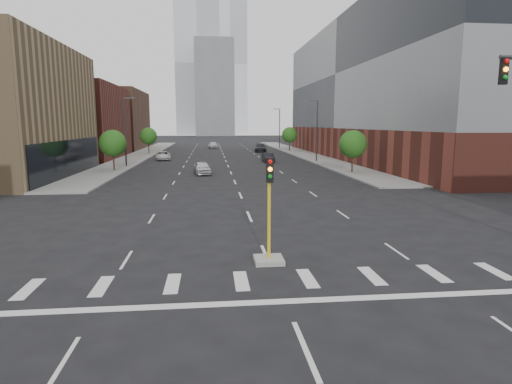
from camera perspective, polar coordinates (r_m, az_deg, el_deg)
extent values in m
cube|color=gray|center=(83.20, -14.85, 4.92)|extent=(5.00, 92.00, 0.15)
cube|color=gray|center=(84.04, 5.89, 5.21)|extent=(5.00, 92.00, 0.15)
cube|color=brown|center=(78.19, -25.12, 8.46)|extent=(20.00, 22.00, 12.00)
cube|color=brown|center=(103.15, -20.44, 8.98)|extent=(20.00, 24.00, 13.00)
cube|color=brown|center=(75.19, 19.12, 6.16)|extent=(24.00, 70.00, 5.00)
cube|color=slate|center=(75.52, 19.57, 14.51)|extent=(24.00, 70.00, 17.00)
cube|color=#B2B7BC|center=(229.97, -7.74, 16.36)|extent=(22.00, 22.00, 70.00)
cube|color=#B2B7BC|center=(270.50, -3.54, 16.39)|extent=(20.00, 20.00, 80.00)
cube|color=slate|center=(208.68, -5.55, 13.56)|extent=(18.00, 18.00, 44.00)
cube|color=#999993|center=(18.10, 1.71, -9.06)|extent=(1.20, 1.20, 0.20)
cylinder|color=gold|center=(17.64, 1.74, -3.80)|extent=(0.14, 0.14, 3.20)
cube|color=black|center=(17.12, 1.85, 2.93)|extent=(0.28, 0.18, 1.00)
sphere|color=red|center=(16.98, 1.91, 4.07)|extent=(0.18, 0.18, 0.18)
sphere|color=orange|center=(17.01, 1.90, 3.06)|extent=(0.18, 0.18, 0.18)
sphere|color=#0C7F19|center=(17.05, 1.90, 2.06)|extent=(0.18, 0.18, 0.18)
cube|color=black|center=(19.16, 30.14, 13.78)|extent=(0.28, 0.18, 1.00)
sphere|color=red|center=(19.10, 30.44, 14.83)|extent=(0.18, 0.18, 0.18)
sphere|color=orange|center=(19.07, 30.37, 13.94)|extent=(0.18, 0.18, 0.18)
sphere|color=#0C7F19|center=(19.04, 30.29, 13.05)|extent=(0.18, 0.18, 0.18)
cylinder|color=#2D2D30|center=(65.01, 8.13, 7.94)|extent=(0.20, 0.20, 9.00)
cube|color=#2D2D30|center=(64.89, 7.52, 11.93)|extent=(1.40, 0.22, 0.15)
cylinder|color=#2D2D30|center=(99.31, 3.15, 8.40)|extent=(0.20, 0.20, 9.00)
cube|color=#2D2D30|center=(99.24, 2.71, 11.00)|extent=(1.40, 0.22, 0.15)
cylinder|color=#2D2D30|center=(59.11, -17.09, 7.52)|extent=(0.20, 0.20, 9.00)
cube|color=#2D2D30|center=(59.04, -16.52, 11.92)|extent=(1.40, 0.22, 0.15)
cylinder|color=#382619|center=(54.51, -18.42, 3.69)|extent=(0.20, 0.20, 1.75)
sphere|color=#144D14|center=(54.35, -18.55, 6.18)|extent=(3.20, 3.20, 3.20)
cylinder|color=#382619|center=(83.98, -14.10, 5.63)|extent=(0.20, 0.20, 1.75)
sphere|color=#144D14|center=(83.88, -14.16, 7.25)|extent=(3.20, 3.20, 3.20)
cylinder|color=#382619|center=(50.96, 12.70, 3.59)|extent=(0.20, 0.20, 1.75)
sphere|color=#144D14|center=(50.79, 12.80, 6.26)|extent=(3.20, 3.20, 3.20)
cylinder|color=#382619|center=(89.66, 4.48, 6.08)|extent=(0.20, 0.20, 1.75)
sphere|color=#144D14|center=(89.57, 4.50, 7.60)|extent=(3.20, 3.20, 3.20)
imported|color=silver|center=(49.21, -7.21, 3.21)|extent=(2.30, 4.49, 1.46)
imported|color=black|center=(64.23, 1.63, 4.61)|extent=(1.56, 4.24, 1.39)
imported|color=silver|center=(69.77, -12.29, 4.76)|extent=(2.90, 5.18, 1.37)
imported|color=black|center=(87.66, 0.62, 5.92)|extent=(3.13, 6.05, 1.68)
imported|color=silver|center=(100.48, -5.75, 6.26)|extent=(2.34, 4.87, 1.61)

